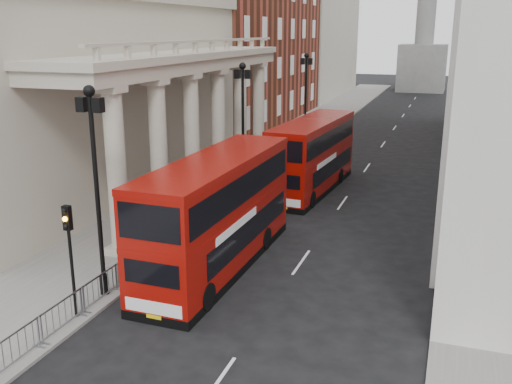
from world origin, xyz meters
name	(u,v)px	position (x,y,z in m)	size (l,w,h in m)	color
ground	(53,349)	(0.00, 0.00, 0.00)	(260.00, 260.00, 0.00)	black
sidewalk_west	(258,159)	(-3.00, 30.00, 0.06)	(6.00, 140.00, 0.12)	slate
sidewalk_east	(469,175)	(13.50, 30.00, 0.06)	(3.00, 140.00, 0.12)	slate
kerb	(292,161)	(-0.05, 30.00, 0.07)	(0.20, 140.00, 0.14)	slate
portico_building	(90,99)	(-10.50, 18.00, 6.00)	(9.00, 28.00, 12.00)	#A9A08E
brick_building	(247,24)	(-10.50, 48.00, 11.00)	(9.00, 32.00, 22.00)	maroon
west_building_far	(315,32)	(-10.50, 80.00, 10.00)	(9.00, 30.00, 20.00)	#A9A08E
lamp_post_south	(96,179)	(-0.60, 4.00, 4.91)	(1.05, 0.44, 8.32)	black
lamp_post_mid	(243,119)	(-0.60, 20.00, 4.91)	(1.05, 0.44, 8.32)	black
lamp_post_north	(306,94)	(-0.60, 36.00, 4.91)	(1.05, 0.44, 8.32)	black
traffic_light	(69,241)	(-0.50, 1.98, 3.11)	(0.28, 0.33, 4.30)	black
crowd_barriers	(83,301)	(-0.35, 2.23, 0.67)	(0.50, 18.75, 1.10)	gray
bus_near	(218,211)	(2.57, 8.31, 2.63)	(3.02, 11.70, 5.03)	maroon
bus_far	(313,154)	(3.48, 22.23, 2.47)	(3.44, 11.12, 4.73)	maroon
pedestrian_a	(131,221)	(-2.96, 10.02, 1.02)	(0.66, 0.43, 1.81)	black
pedestrian_b	(181,174)	(-4.96, 19.61, 1.05)	(0.91, 0.71, 1.87)	black
pedestrian_c	(205,189)	(-1.90, 16.77, 1.04)	(0.89, 0.58, 1.83)	black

